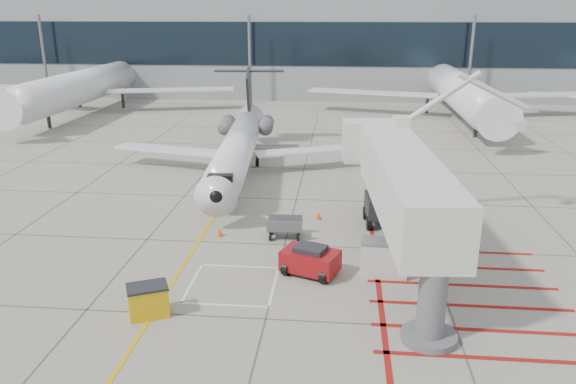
# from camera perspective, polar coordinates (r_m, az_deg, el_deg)

# --- Properties ---
(ground_plane) EXTENTS (260.00, 260.00, 0.00)m
(ground_plane) POSITION_cam_1_polar(r_m,az_deg,el_deg) (28.19, -1.19, -8.63)
(ground_plane) COLOR gray
(ground_plane) RESTS_ON ground
(regional_jet) EXTENTS (24.05, 29.33, 7.27)m
(regional_jet) POSITION_cam_1_polar(r_m,az_deg,el_deg) (42.27, -5.50, 5.66)
(regional_jet) COLOR white
(regional_jet) RESTS_ON ground_plane
(jet_bridge) EXTENTS (10.66, 20.08, 7.77)m
(jet_bridge) POSITION_cam_1_polar(r_m,az_deg,el_deg) (28.28, 11.84, -0.41)
(jet_bridge) COLOR silver
(jet_bridge) RESTS_ON ground_plane
(pushback_tug) EXTENTS (3.15, 2.56, 1.59)m
(pushback_tug) POSITION_cam_1_polar(r_m,az_deg,el_deg) (28.19, 2.28, -6.85)
(pushback_tug) COLOR maroon
(pushback_tug) RESTS_ON ground_plane
(spill_bin) EXTENTS (1.97, 1.70, 1.44)m
(spill_bin) POSITION_cam_1_polar(r_m,az_deg,el_deg) (25.35, -14.03, -10.64)
(spill_bin) COLOR #DDA50C
(spill_bin) RESTS_ON ground_plane
(baggage_cart) EXTENTS (2.04, 1.32, 1.27)m
(baggage_cart) POSITION_cam_1_polar(r_m,az_deg,el_deg) (32.56, -0.33, -3.61)
(baggage_cart) COLOR #515155
(baggage_cart) RESTS_ON ground_plane
(ground_power_unit) EXTENTS (2.36, 1.49, 1.80)m
(ground_power_unit) POSITION_cam_1_polar(r_m,az_deg,el_deg) (28.51, 9.72, -6.58)
(ground_power_unit) COLOR silver
(ground_power_unit) RESTS_ON ground_plane
(cone_nose) EXTENTS (0.38, 0.38, 0.53)m
(cone_nose) POSITION_cam_1_polar(r_m,az_deg,el_deg) (33.13, -6.98, -4.05)
(cone_nose) COLOR #E7580C
(cone_nose) RESTS_ON ground_plane
(cone_side) EXTENTS (0.36, 0.36, 0.50)m
(cone_side) POSITION_cam_1_polar(r_m,az_deg,el_deg) (35.52, 3.12, -2.42)
(cone_side) COLOR #F3490C
(cone_side) RESTS_ON ground_plane
(terminal_building) EXTENTS (180.00, 28.00, 14.00)m
(terminal_building) POSITION_cam_1_polar(r_m,az_deg,el_deg) (95.43, 10.05, 14.41)
(terminal_building) COLOR gray
(terminal_building) RESTS_ON ground_plane
(terminal_glass_band) EXTENTS (180.00, 0.10, 6.00)m
(terminal_glass_band) POSITION_cam_1_polar(r_m,az_deg,el_deg) (81.39, 10.81, 14.48)
(terminal_glass_band) COLOR black
(terminal_glass_band) RESTS_ON ground_plane
(bg_aircraft_b) EXTENTS (36.40, 40.45, 12.13)m
(bg_aircraft_b) POSITION_cam_1_polar(r_m,az_deg,el_deg) (78.34, -19.41, 12.25)
(bg_aircraft_b) COLOR silver
(bg_aircraft_b) RESTS_ON ground_plane
(bg_aircraft_c) EXTENTS (36.52, 40.58, 12.17)m
(bg_aircraft_c) POSITION_cam_1_polar(r_m,az_deg,el_deg) (72.64, 16.89, 12.13)
(bg_aircraft_c) COLOR silver
(bg_aircraft_c) RESTS_ON ground_plane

